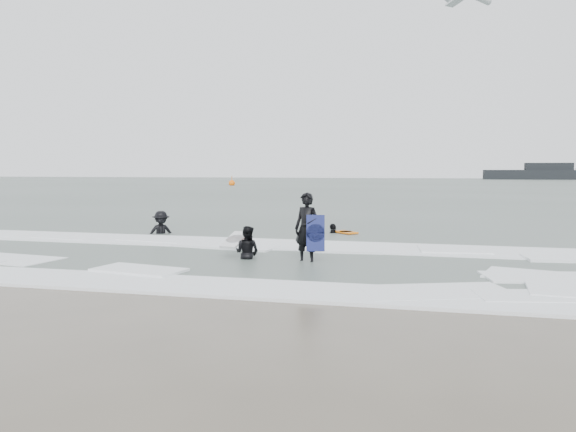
% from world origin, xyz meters
% --- Properties ---
extents(ground, '(320.00, 320.00, 0.00)m').
position_xyz_m(ground, '(0.00, 0.00, 0.00)').
color(ground, brown).
rests_on(ground, ground).
extents(sea, '(320.00, 320.00, 0.00)m').
position_xyz_m(sea, '(0.00, 80.00, 0.06)').
color(sea, '#47544C').
rests_on(sea, ground).
extents(surfer_centre, '(0.82, 0.67, 1.93)m').
position_xyz_m(surfer_centre, '(1.05, 2.97, 0.00)').
color(surfer_centre, black).
rests_on(surfer_centre, ground).
extents(surfer_wading, '(0.82, 0.69, 1.51)m').
position_xyz_m(surfer_wading, '(-0.68, 3.11, 0.00)').
color(surfer_wading, black).
rests_on(surfer_wading, ground).
extents(surfer_breaker, '(1.32, 1.24, 1.79)m').
position_xyz_m(surfer_breaker, '(-5.83, 7.95, 0.00)').
color(surfer_breaker, black).
rests_on(surfer_breaker, ground).
extents(surfer_right_near, '(0.85, 0.97, 1.57)m').
position_xyz_m(surfer_right_near, '(0.53, 9.93, 0.00)').
color(surfer_right_near, black).
rests_on(surfer_right_near, ground).
extents(surf_foam, '(30.03, 9.06, 0.09)m').
position_xyz_m(surf_foam, '(0.00, 3.70, 0.04)').
color(surf_foam, white).
rests_on(surf_foam, ground).
extents(bodyboards, '(2.97, 7.71, 1.25)m').
position_xyz_m(bodyboards, '(0.42, 5.33, 0.50)').
color(bodyboards, '#10174C').
rests_on(bodyboards, ground).
extents(buoy, '(1.00, 1.00, 1.65)m').
position_xyz_m(buoy, '(-26.91, 72.16, 0.42)').
color(buoy, '#F7630A').
rests_on(buoy, ground).
extents(vessel_horizon, '(31.50, 5.62, 4.27)m').
position_xyz_m(vessel_horizon, '(32.25, 144.90, 1.59)').
color(vessel_horizon, black).
rests_on(vessel_horizon, ground).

